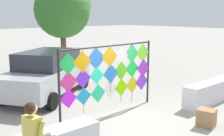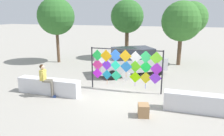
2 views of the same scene
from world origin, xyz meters
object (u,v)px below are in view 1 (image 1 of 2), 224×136
object	(u,v)px
seated_vendor	(39,134)
kite_display_rack	(111,71)
cardboard_box_large	(206,118)
parked_car	(47,73)
tree_broadleaf	(65,9)

from	to	relation	value
seated_vendor	kite_display_rack	bearing A→B (deg)	29.03
seated_vendor	cardboard_box_large	xyz separation A→B (m)	(4.89, -0.68, -0.73)
parked_car	seated_vendor	bearing A→B (deg)	-120.56
seated_vendor	tree_broadleaf	distance (m)	11.39
kite_display_rack	cardboard_box_large	world-z (taller)	kite_display_rack
seated_vendor	parked_car	xyz separation A→B (m)	(3.11, 5.27, -0.08)
parked_car	tree_broadleaf	xyz separation A→B (m)	(3.34, 3.78, 2.61)
parked_car	cardboard_box_large	size ratio (longest dim) A/B	9.67
kite_display_rack	seated_vendor	xyz separation A→B (m)	(-3.55, -1.97, -0.44)
seated_vendor	tree_broadleaf	size ratio (longest dim) A/B	0.33
cardboard_box_large	parked_car	bearing A→B (deg)	106.65
seated_vendor	parked_car	distance (m)	6.12
kite_display_rack	tree_broadleaf	world-z (taller)	tree_broadleaf
seated_vendor	tree_broadleaf	bearing A→B (deg)	54.52
parked_car	kite_display_rack	bearing A→B (deg)	-82.41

